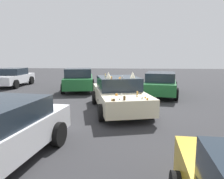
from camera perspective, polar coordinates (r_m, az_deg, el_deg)
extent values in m
plane|color=#2D2D30|center=(9.19, 1.88, -5.57)|extent=(60.00, 60.00, 0.00)
cube|color=beige|center=(9.06, 1.89, -2.05)|extent=(4.85, 2.85, 0.62)
cube|color=#1E2833|center=(9.14, 1.69, 1.74)|extent=(2.24, 2.07, 0.54)
cylinder|color=black|center=(8.04, 10.45, -5.57)|extent=(0.66, 0.36, 0.62)
cylinder|color=black|center=(7.62, -2.87, -6.25)|extent=(0.66, 0.36, 0.62)
cylinder|color=black|center=(10.67, 5.26, -1.82)|extent=(0.66, 0.36, 0.62)
cylinder|color=black|center=(10.35, -4.73, -2.15)|extent=(0.66, 0.36, 0.62)
ellipsoid|color=black|center=(8.86, -3.79, -2.84)|extent=(0.12, 0.05, 0.09)
ellipsoid|color=black|center=(8.91, -3.82, -2.92)|extent=(0.19, 0.06, 0.08)
ellipsoid|color=black|center=(10.41, 5.51, -0.88)|extent=(0.17, 0.06, 0.13)
ellipsoid|color=black|center=(10.04, 6.06, -0.59)|extent=(0.13, 0.05, 0.10)
ellipsoid|color=black|center=(10.18, 5.86, -1.38)|extent=(0.12, 0.05, 0.12)
ellipsoid|color=black|center=(10.45, -4.74, -0.24)|extent=(0.17, 0.06, 0.10)
ellipsoid|color=black|center=(10.05, 6.05, -0.61)|extent=(0.16, 0.06, 0.13)
ellipsoid|color=black|center=(10.78, 4.98, -1.03)|extent=(0.14, 0.05, 0.15)
ellipsoid|color=black|center=(7.48, 11.74, -3.35)|extent=(0.11, 0.05, 0.13)
cone|color=#A87A38|center=(6.84, 0.00, -2.62)|extent=(0.07, 0.07, 0.10)
cylinder|color=orange|center=(7.76, 1.22, -1.38)|extent=(0.14, 0.14, 0.06)
cylinder|color=#A87A38|center=(7.95, 6.85, -0.93)|extent=(0.09, 0.09, 0.13)
cylinder|color=#51381E|center=(6.83, 0.54, -2.80)|extent=(0.10, 0.10, 0.07)
cylinder|color=silver|center=(7.18, 8.15, -2.29)|extent=(0.07, 0.07, 0.07)
cylinder|color=#51381E|center=(6.96, 3.37, -2.30)|extent=(0.11, 0.11, 0.14)
sphere|color=orange|center=(7.34, 8.96, -2.11)|extent=(0.06, 0.06, 0.06)
cone|color=#51381E|center=(8.07, 7.83, -1.02)|extent=(0.08, 0.08, 0.07)
cylinder|color=orange|center=(7.09, 9.54, -2.50)|extent=(0.09, 0.09, 0.06)
sphere|color=silver|center=(7.80, 2.54, -1.32)|extent=(0.07, 0.07, 0.07)
sphere|color=silver|center=(6.99, 2.09, -2.56)|extent=(0.06, 0.06, 0.06)
cone|color=#A87A38|center=(7.50, 6.76, -1.78)|extent=(0.08, 0.08, 0.07)
cylinder|color=tan|center=(9.46, -1.83, 4.00)|extent=(0.07, 0.07, 0.12)
cone|color=orange|center=(8.57, 2.22, 3.35)|extent=(0.10, 0.10, 0.08)
cone|color=orange|center=(8.56, 2.03, 3.25)|extent=(0.12, 0.12, 0.05)
cylinder|color=silver|center=(9.41, -0.97, 3.95)|extent=(0.11, 0.11, 0.11)
cylinder|color=orange|center=(8.42, -0.11, 3.26)|extent=(0.05, 0.05, 0.08)
cylinder|color=silver|center=(8.64, 2.85, 3.45)|extent=(0.07, 0.07, 0.10)
cone|color=beige|center=(8.71, 5.60, 3.99)|extent=(0.23, 0.23, 0.26)
cone|color=beige|center=(8.50, -0.91, 3.90)|extent=(0.23, 0.23, 0.26)
cube|color=#1E602D|center=(14.32, -8.91, 2.15)|extent=(4.15, 2.43, 0.69)
cube|color=#1E2833|center=(13.88, -9.05, 4.50)|extent=(1.94, 1.90, 0.55)
cylinder|color=black|center=(15.63, -12.00, 1.54)|extent=(0.67, 0.33, 0.65)
cylinder|color=black|center=(15.54, -5.29, 1.66)|extent=(0.67, 0.33, 0.65)
cylinder|color=black|center=(13.25, -13.09, 0.17)|extent=(0.67, 0.33, 0.65)
cylinder|color=black|center=(13.14, -5.17, 0.30)|extent=(0.67, 0.33, 0.65)
cylinder|color=black|center=(5.77, -14.31, -11.58)|extent=(0.66, 0.30, 0.63)
cube|color=white|center=(17.97, -25.25, 2.66)|extent=(4.01, 1.78, 0.60)
cube|color=#1E2833|center=(18.03, -25.19, 4.44)|extent=(1.77, 1.63, 0.50)
cylinder|color=black|center=(16.48, -24.53, 1.31)|extent=(0.65, 0.22, 0.65)
cylinder|color=black|center=(18.68, -20.94, 2.36)|extent=(0.65, 0.22, 0.65)
cylinder|color=black|center=(19.51, -25.77, 2.32)|extent=(0.65, 0.22, 0.65)
cube|color=#1E602D|center=(12.90, 12.94, 1.14)|extent=(4.65, 2.51, 0.61)
cube|color=#1E2833|center=(12.48, 12.97, 3.41)|extent=(2.34, 1.93, 0.49)
cylinder|color=black|center=(14.34, 9.65, 1.00)|extent=(0.70, 0.34, 0.67)
cylinder|color=black|center=(14.28, 16.63, 0.72)|extent=(0.70, 0.34, 0.67)
cylinder|color=black|center=(11.66, 8.33, -0.82)|extent=(0.70, 0.34, 0.67)
cylinder|color=black|center=(11.59, 16.94, -1.18)|extent=(0.70, 0.34, 0.67)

